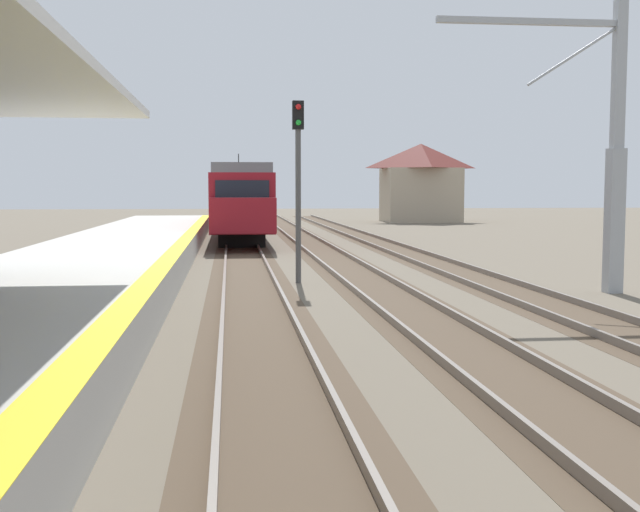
{
  "coord_description": "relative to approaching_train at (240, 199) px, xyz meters",
  "views": [
    {
      "loc": [
        1.35,
        1.01,
        2.71
      ],
      "look_at": [
        2.16,
        8.21,
        2.1
      ],
      "focal_mm": 44.68,
      "sensor_mm": 36.0,
      "label": 1
    }
  ],
  "objects": [
    {
      "name": "track_pair_middle",
      "position": [
        3.4,
        -24.22,
        -2.13
      ],
      "size": [
        2.34,
        120.0,
        0.16
      ],
      "color": "#4C3D2D",
      "rests_on": "ground"
    },
    {
      "name": "rail_signal_post",
      "position": [
        1.4,
        -20.44,
        1.02
      ],
      "size": [
        0.32,
        0.34,
        5.2
      ],
      "color": "#4C4C4C",
      "rests_on": "ground"
    },
    {
      "name": "distant_trackside_house",
      "position": [
        15.11,
        21.18,
        1.16
      ],
      "size": [
        6.6,
        5.28,
        6.4
      ],
      "color": "tan",
      "rests_on": "ground"
    },
    {
      "name": "catenary_pylon_far_side",
      "position": [
        9.08,
        -23.55,
        1.43
      ],
      "size": [
        5.0,
        0.4,
        7.5
      ],
      "color": "#9EA3A8",
      "rests_on": "ground"
    },
    {
      "name": "track_pair_far_side",
      "position": [
        6.8,
        -24.22,
        -2.13
      ],
      "size": [
        2.34,
        120.0,
        0.16
      ],
      "color": "#4C3D2D",
      "rests_on": "ground"
    },
    {
      "name": "track_pair_nearest_platform",
      "position": [
        -0.0,
        -24.22,
        -2.13
      ],
      "size": [
        2.34,
        120.0,
        0.16
      ],
      "color": "#4C3D2D",
      "rests_on": "ground"
    },
    {
      "name": "approaching_train",
      "position": [
        0.0,
        0.0,
        0.0
      ],
      "size": [
        2.93,
        19.6,
        4.76
      ],
      "color": "maroon",
      "rests_on": "ground"
    },
    {
      "name": "station_platform",
      "position": [
        -4.4,
        -28.22,
        -1.73
      ],
      "size": [
        5.0,
        80.0,
        0.91
      ],
      "color": "#B7B5AD",
      "rests_on": "ground"
    }
  ]
}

